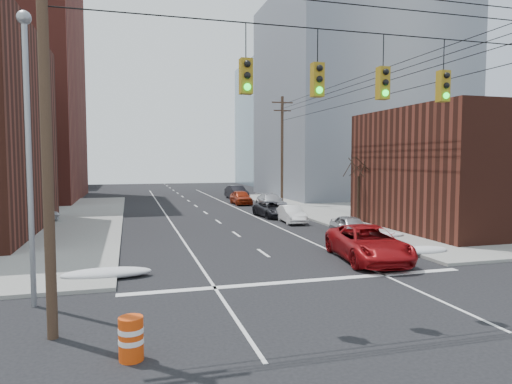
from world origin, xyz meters
TOP-DOWN VIEW (x-y plane):
  - ground at (0.00, 0.00)m, footprint 160.00×160.00m
  - sidewalk_ne at (27.00, 27.00)m, footprint 40.00×40.00m
  - building_brick_far at (-26.00, 74.00)m, footprint 22.00×18.00m
  - building_office at (22.00, 44.00)m, footprint 22.00×20.00m
  - building_glass at (24.00, 70.00)m, footprint 20.00×18.00m
  - building_storefront at (18.00, 16.00)m, footprint 16.00×12.00m
  - utility_pole_left at (-8.50, 3.00)m, footprint 2.20×0.28m
  - utility_pole_far at (8.50, 34.00)m, footprint 2.20×0.28m
  - traffic_signals at (0.10, 2.97)m, footprint 17.00×0.42m
  - street_light at (-9.50, 6.00)m, footprint 0.44×0.44m
  - bare_tree at (9.59, 20.00)m, footprint 2.09×2.20m
  - snow_nw at (-7.40, 9.00)m, footprint 3.50×1.08m
  - snow_ne at (7.40, 9.50)m, footprint 3.00×1.08m
  - snow_east_far at (7.40, 14.00)m, footprint 4.00×1.08m
  - red_pickup at (4.24, 9.05)m, footprint 3.45×6.14m
  - parked_car_a at (6.40, 14.95)m, footprint 1.73×3.92m
  - parked_car_b at (5.16, 22.00)m, footprint 1.56×3.95m
  - parked_car_c at (4.80, 25.57)m, footprint 2.48×4.66m
  - parked_car_d at (6.40, 31.09)m, footprint 2.15×5.08m
  - parked_car_e at (4.80, 36.42)m, footprint 1.74×4.32m
  - parked_car_f at (5.81, 42.82)m, footprint 2.06×4.90m
  - lot_car_a at (-14.39, 22.17)m, footprint 4.73×2.58m
  - lot_car_b at (-13.78, 26.13)m, footprint 5.25×3.84m
  - construction_barrel at (-6.50, 1.08)m, footprint 0.70×0.70m

SIDE VIEW (x-z plane):
  - ground at x=0.00m, z-range 0.00..0.00m
  - sidewalk_ne at x=27.00m, z-range 0.00..0.15m
  - snow_nw at x=-7.40m, z-range 0.00..0.42m
  - snow_ne at x=7.40m, z-range 0.00..0.42m
  - snow_east_far at x=7.40m, z-range 0.00..0.42m
  - construction_barrel at x=-6.50m, z-range 0.02..1.05m
  - parked_car_c at x=4.80m, z-range 0.00..1.25m
  - parked_car_b at x=5.16m, z-range 0.00..1.28m
  - parked_car_a at x=6.40m, z-range 0.00..1.31m
  - parked_car_d at x=6.40m, z-range 0.00..1.46m
  - parked_car_e at x=4.80m, z-range 0.00..1.47m
  - parked_car_f at x=5.81m, z-range 0.00..1.57m
  - red_pickup at x=4.24m, z-range 0.00..1.62m
  - lot_car_b at x=-13.78m, z-range 0.15..1.48m
  - lot_car_a at x=-14.39m, z-range 0.15..1.63m
  - bare_tree at x=9.59m, z-range -0.15..4.79m
  - building_storefront at x=18.00m, z-range 0.00..8.00m
  - street_light at x=-9.50m, z-range 0.88..10.20m
  - utility_pole_left at x=-8.50m, z-range 0.28..11.28m
  - utility_pole_far at x=8.50m, z-range 0.28..11.28m
  - building_brick_far at x=-26.00m, z-range 0.00..12.00m
  - traffic_signals at x=0.10m, z-range 6.16..8.18m
  - building_glass at x=24.00m, z-range 0.00..22.00m
  - building_office at x=22.00m, z-range 0.00..25.00m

